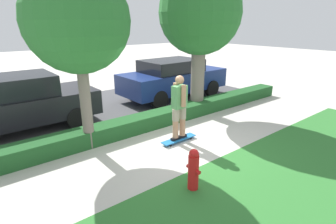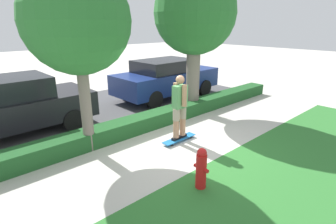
{
  "view_description": "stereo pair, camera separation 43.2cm",
  "coord_description": "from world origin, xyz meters",
  "px_view_note": "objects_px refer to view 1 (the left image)",
  "views": [
    {
      "loc": [
        -4.01,
        -4.52,
        2.98
      ],
      "look_at": [
        0.07,
        0.6,
        0.77
      ],
      "focal_mm": 28.0,
      "sensor_mm": 36.0,
      "label": 1
    },
    {
      "loc": [
        -4.34,
        -4.24,
        2.98
      ],
      "look_at": [
        0.07,
        0.6,
        0.77
      ],
      "focal_mm": 28.0,
      "sensor_mm": 36.0,
      "label": 2
    }
  ],
  "objects_px": {
    "tree_mid": "(200,15)",
    "parked_car_middle": "(173,78)",
    "skateboard": "(179,139)",
    "tree_near": "(77,22)",
    "parked_car_front": "(18,103)",
    "fire_hydrant": "(193,169)",
    "skater_person": "(179,106)"
  },
  "relations": [
    {
      "from": "parked_car_middle",
      "to": "fire_hydrant",
      "type": "relative_size",
      "value": 5.55
    },
    {
      "from": "skateboard",
      "to": "parked_car_middle",
      "type": "distance_m",
      "value": 4.51
    },
    {
      "from": "parked_car_middle",
      "to": "skateboard",
      "type": "bearing_deg",
      "value": -128.84
    },
    {
      "from": "skater_person",
      "to": "fire_hydrant",
      "type": "relative_size",
      "value": 2.05
    },
    {
      "from": "tree_near",
      "to": "fire_hydrant",
      "type": "height_order",
      "value": "tree_near"
    },
    {
      "from": "parked_car_middle",
      "to": "parked_car_front",
      "type": "bearing_deg",
      "value": 178.92
    },
    {
      "from": "tree_near",
      "to": "fire_hydrant",
      "type": "relative_size",
      "value": 5.09
    },
    {
      "from": "tree_mid",
      "to": "tree_near",
      "type": "bearing_deg",
      "value": -174.82
    },
    {
      "from": "skateboard",
      "to": "tree_near",
      "type": "xyz_separation_m",
      "value": [
        -1.98,
        1.15,
        2.96
      ]
    },
    {
      "from": "tree_mid",
      "to": "parked_car_front",
      "type": "bearing_deg",
      "value": 159.26
    },
    {
      "from": "skater_person",
      "to": "parked_car_middle",
      "type": "distance_m",
      "value": 4.45
    },
    {
      "from": "tree_near",
      "to": "parked_car_middle",
      "type": "xyz_separation_m",
      "value": [
        4.7,
        2.37,
        -2.19
      ]
    },
    {
      "from": "parked_car_front",
      "to": "fire_hydrant",
      "type": "bearing_deg",
      "value": -70.36
    },
    {
      "from": "tree_near",
      "to": "parked_car_front",
      "type": "bearing_deg",
      "value": 115.04
    },
    {
      "from": "skateboard",
      "to": "fire_hydrant",
      "type": "relative_size",
      "value": 1.25
    },
    {
      "from": "skater_person",
      "to": "parked_car_middle",
      "type": "relative_size",
      "value": 0.37
    },
    {
      "from": "parked_car_front",
      "to": "fire_hydrant",
      "type": "distance_m",
      "value": 5.62
    },
    {
      "from": "skateboard",
      "to": "parked_car_middle",
      "type": "bearing_deg",
      "value": 52.36
    },
    {
      "from": "skateboard",
      "to": "fire_hydrant",
      "type": "xyz_separation_m",
      "value": [
        -1.17,
        -1.76,
        0.35
      ]
    },
    {
      "from": "tree_mid",
      "to": "parked_car_front",
      "type": "height_order",
      "value": "tree_mid"
    },
    {
      "from": "tree_near",
      "to": "tree_mid",
      "type": "xyz_separation_m",
      "value": [
        4.13,
        0.37,
        0.23
      ]
    },
    {
      "from": "parked_car_middle",
      "to": "fire_hydrant",
      "type": "distance_m",
      "value": 6.57
    },
    {
      "from": "skater_person",
      "to": "tree_near",
      "type": "bearing_deg",
      "value": 149.85
    },
    {
      "from": "tree_near",
      "to": "parked_car_middle",
      "type": "relative_size",
      "value": 0.92
    },
    {
      "from": "tree_mid",
      "to": "parked_car_middle",
      "type": "xyz_separation_m",
      "value": [
        0.57,
        2.0,
        -2.42
      ]
    },
    {
      "from": "skateboard",
      "to": "fire_hydrant",
      "type": "height_order",
      "value": "fire_hydrant"
    },
    {
      "from": "tree_near",
      "to": "tree_mid",
      "type": "relative_size",
      "value": 0.91
    },
    {
      "from": "skater_person",
      "to": "tree_mid",
      "type": "bearing_deg",
      "value": 35.39
    },
    {
      "from": "tree_mid",
      "to": "skater_person",
      "type": "bearing_deg",
      "value": -144.61
    },
    {
      "from": "fire_hydrant",
      "to": "parked_car_middle",
      "type": "bearing_deg",
      "value": 53.68
    },
    {
      "from": "tree_near",
      "to": "tree_mid",
      "type": "height_order",
      "value": "tree_mid"
    },
    {
      "from": "parked_car_front",
      "to": "skateboard",
      "type": "bearing_deg",
      "value": -49.07
    }
  ]
}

